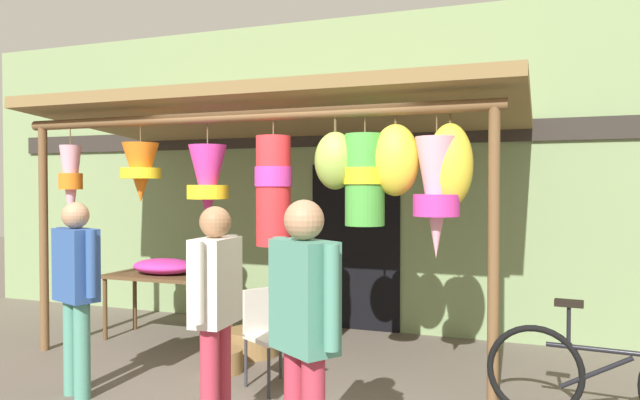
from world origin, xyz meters
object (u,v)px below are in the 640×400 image
(customer_foreground, at_px, (216,302))
(wicker_basket_spare, at_px, (223,361))
(display_table, at_px, (168,282))
(shopper_by_bananas, at_px, (76,282))
(folding_chair, at_px, (270,328))
(vendor_in_orange, at_px, (304,322))
(parked_bicycle, at_px, (610,379))
(flower_heap_on_table, at_px, (164,266))
(wicker_basket_by_table, at_px, (253,342))

(customer_foreground, bearing_deg, wicker_basket_spare, 117.98)
(display_table, height_order, shopper_by_bananas, shopper_by_bananas)
(folding_chair, distance_m, shopper_by_bananas, 1.65)
(wicker_basket_spare, height_order, vendor_in_orange, vendor_in_orange)
(parked_bicycle, relative_size, vendor_in_orange, 1.05)
(flower_heap_on_table, distance_m, wicker_basket_by_table, 1.44)
(display_table, bearing_deg, wicker_basket_spare, -34.87)
(display_table, height_order, folding_chair, folding_chair)
(display_table, xyz_separation_m, parked_bicycle, (4.42, -0.94, -0.31))
(display_table, xyz_separation_m, shopper_by_bananas, (0.37, -1.80, 0.29))
(vendor_in_orange, xyz_separation_m, shopper_by_bananas, (-2.35, 0.81, -0.04))
(folding_chair, xyz_separation_m, vendor_in_orange, (0.97, -1.61, 0.48))
(display_table, bearing_deg, parked_bicycle, -12.01)
(shopper_by_bananas, bearing_deg, vendor_in_orange, -18.98)
(display_table, distance_m, customer_foreground, 2.83)
(wicker_basket_by_table, relative_size, parked_bicycle, 0.30)
(display_table, xyz_separation_m, folding_chair, (1.75, -1.01, -0.15))
(vendor_in_orange, relative_size, shopper_by_bananas, 1.04)
(folding_chair, xyz_separation_m, customer_foreground, (0.12, -1.10, 0.44))
(wicker_basket_by_table, xyz_separation_m, vendor_in_orange, (1.55, -2.41, 0.85))
(flower_heap_on_table, height_order, vendor_in_orange, vendor_in_orange)
(wicker_basket_spare, relative_size, shopper_by_bananas, 0.23)
(flower_heap_on_table, distance_m, vendor_in_orange, 3.84)
(display_table, xyz_separation_m, wicker_basket_spare, (1.18, -0.82, -0.55))
(flower_heap_on_table, xyz_separation_m, vendor_in_orange, (2.79, -2.64, 0.16))
(parked_bicycle, xyz_separation_m, vendor_in_orange, (-1.70, -1.67, 0.63))
(display_table, xyz_separation_m, wicker_basket_by_table, (1.17, -0.20, -0.53))
(parked_bicycle, height_order, vendor_in_orange, vendor_in_orange)
(wicker_basket_spare, bearing_deg, folding_chair, -18.15)
(flower_heap_on_table, relative_size, folding_chair, 0.89)
(folding_chair, relative_size, wicker_basket_spare, 2.32)
(display_table, xyz_separation_m, flower_heap_on_table, (-0.07, 0.03, 0.17))
(flower_heap_on_table, distance_m, folding_chair, 2.11)
(vendor_in_orange, bearing_deg, wicker_basket_by_table, 122.75)
(vendor_in_orange, bearing_deg, display_table, 136.15)
(display_table, bearing_deg, shopper_by_bananas, -78.40)
(wicker_basket_spare, bearing_deg, display_table, 145.13)
(customer_foreground, xyz_separation_m, shopper_by_bananas, (-1.49, 0.31, 0.00))
(wicker_basket_spare, bearing_deg, customer_foreground, -62.02)
(vendor_in_orange, bearing_deg, shopper_by_bananas, 161.02)
(wicker_basket_spare, bearing_deg, flower_heap_on_table, 145.74)
(wicker_basket_by_table, bearing_deg, shopper_by_bananas, -116.42)
(flower_heap_on_table, distance_m, shopper_by_bananas, 1.89)
(flower_heap_on_table, height_order, wicker_basket_spare, flower_heap_on_table)
(wicker_basket_spare, height_order, customer_foreground, customer_foreground)
(flower_heap_on_table, relative_size, vendor_in_orange, 0.45)
(flower_heap_on_table, bearing_deg, wicker_basket_by_table, -10.42)
(flower_heap_on_table, relative_size, wicker_basket_spare, 2.06)
(flower_heap_on_table, distance_m, parked_bicycle, 4.61)
(display_table, relative_size, folding_chair, 1.70)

